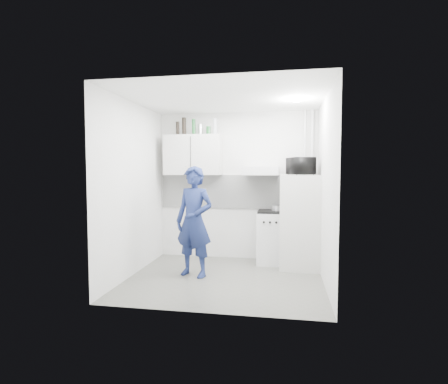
# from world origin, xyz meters

# --- Properties ---
(floor) EXTENTS (2.80, 2.80, 0.00)m
(floor) POSITION_xyz_m (0.00, 0.00, 0.00)
(floor) COLOR #56574F
(floor) RESTS_ON ground
(ceiling) EXTENTS (2.80, 2.80, 0.00)m
(ceiling) POSITION_xyz_m (0.00, 0.00, 2.60)
(ceiling) COLOR white
(ceiling) RESTS_ON wall_back
(wall_back) EXTENTS (2.80, 0.00, 2.80)m
(wall_back) POSITION_xyz_m (0.00, 1.25, 1.30)
(wall_back) COLOR silver
(wall_back) RESTS_ON floor
(wall_left) EXTENTS (0.00, 2.60, 2.60)m
(wall_left) POSITION_xyz_m (-1.40, 0.00, 1.30)
(wall_left) COLOR silver
(wall_left) RESTS_ON floor
(wall_right) EXTENTS (0.00, 2.60, 2.60)m
(wall_right) POSITION_xyz_m (1.40, 0.00, 1.30)
(wall_right) COLOR silver
(wall_right) RESTS_ON floor
(person) EXTENTS (0.69, 0.55, 1.64)m
(person) POSITION_xyz_m (-0.48, 0.07, 0.82)
(person) COLOR navy
(person) RESTS_ON floor
(stove) EXTENTS (0.54, 0.54, 0.87)m
(stove) POSITION_xyz_m (0.67, 1.00, 0.43)
(stove) COLOR silver
(stove) RESTS_ON floor
(fridge) EXTENTS (0.64, 0.64, 1.51)m
(fridge) POSITION_xyz_m (1.10, 0.77, 0.75)
(fridge) COLOR silver
(fridge) RESTS_ON floor
(stove_top) EXTENTS (0.52, 0.52, 0.03)m
(stove_top) POSITION_xyz_m (0.67, 1.00, 0.89)
(stove_top) COLOR black
(stove_top) RESTS_ON stove
(saucepan) EXTENTS (0.16, 0.16, 0.09)m
(saucepan) POSITION_xyz_m (0.72, 0.98, 0.95)
(saucepan) COLOR silver
(saucepan) RESTS_ON stove_top
(microwave) EXTENTS (0.58, 0.47, 0.28)m
(microwave) POSITION_xyz_m (1.10, 0.77, 1.65)
(microwave) COLOR black
(microwave) RESTS_ON fridge
(bottle_b) EXTENTS (0.06, 0.06, 0.24)m
(bottle_b) POSITION_xyz_m (-1.03, 1.07, 2.32)
(bottle_b) COLOR black
(bottle_b) RESTS_ON upper_cabinet
(bottle_c) EXTENTS (0.07, 0.07, 0.31)m
(bottle_c) POSITION_xyz_m (-0.91, 1.07, 2.35)
(bottle_c) COLOR black
(bottle_c) RESTS_ON upper_cabinet
(bottle_d) EXTENTS (0.06, 0.06, 0.28)m
(bottle_d) POSITION_xyz_m (-0.74, 1.07, 2.34)
(bottle_d) COLOR #144C1E
(bottle_d) RESTS_ON upper_cabinet
(canister_a) EXTENTS (0.07, 0.07, 0.19)m
(canister_a) POSITION_xyz_m (-0.62, 1.07, 2.29)
(canister_a) COLOR silver
(canister_a) RESTS_ON upper_cabinet
(canister_b) EXTENTS (0.08, 0.08, 0.15)m
(canister_b) POSITION_xyz_m (-0.47, 1.07, 2.27)
(canister_b) COLOR #144C1E
(canister_b) RESTS_ON upper_cabinet
(bottle_e) EXTENTS (0.07, 0.07, 0.28)m
(bottle_e) POSITION_xyz_m (-0.36, 1.07, 2.34)
(bottle_e) COLOR #B2B7BC
(bottle_e) RESTS_ON upper_cabinet
(upper_cabinet) EXTENTS (1.00, 0.35, 0.70)m
(upper_cabinet) POSITION_xyz_m (-0.75, 1.07, 1.85)
(upper_cabinet) COLOR silver
(upper_cabinet) RESTS_ON wall_back
(range_hood) EXTENTS (0.60, 0.50, 0.14)m
(range_hood) POSITION_xyz_m (0.45, 1.00, 1.57)
(range_hood) COLOR silver
(range_hood) RESTS_ON wall_back
(backsplash) EXTENTS (2.74, 0.03, 0.60)m
(backsplash) POSITION_xyz_m (0.00, 1.24, 1.20)
(backsplash) COLOR white
(backsplash) RESTS_ON wall_back
(pipe_a) EXTENTS (0.05, 0.05, 2.60)m
(pipe_a) POSITION_xyz_m (1.30, 1.17, 1.30)
(pipe_a) COLOR silver
(pipe_a) RESTS_ON floor
(pipe_b) EXTENTS (0.04, 0.04, 2.60)m
(pipe_b) POSITION_xyz_m (1.18, 1.17, 1.30)
(pipe_b) COLOR silver
(pipe_b) RESTS_ON floor
(ceiling_spot_fixture) EXTENTS (0.10, 0.10, 0.02)m
(ceiling_spot_fixture) POSITION_xyz_m (1.00, 0.20, 2.57)
(ceiling_spot_fixture) COLOR white
(ceiling_spot_fixture) RESTS_ON ceiling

